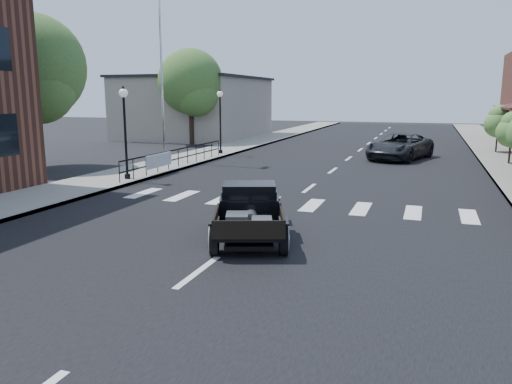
% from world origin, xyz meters
% --- Properties ---
extents(ground, '(120.00, 120.00, 0.00)m').
position_xyz_m(ground, '(0.00, 0.00, 0.00)').
color(ground, black).
rests_on(ground, ground).
extents(road, '(14.00, 80.00, 0.02)m').
position_xyz_m(road, '(0.00, 15.00, 0.01)').
color(road, black).
rests_on(road, ground).
extents(road_markings, '(12.00, 60.00, 0.06)m').
position_xyz_m(road_markings, '(0.00, 10.00, 0.00)').
color(road_markings, silver).
rests_on(road_markings, ground).
extents(sidewalk_left, '(3.00, 80.00, 0.15)m').
position_xyz_m(sidewalk_left, '(-8.50, 15.00, 0.07)').
color(sidewalk_left, '#99968B').
rests_on(sidewalk_left, ground).
extents(low_building_left, '(10.00, 12.00, 5.00)m').
position_xyz_m(low_building_left, '(-15.00, 28.00, 2.50)').
color(low_building_left, '#A6998B').
rests_on(low_building_left, ground).
extents(railing, '(0.08, 10.00, 1.00)m').
position_xyz_m(railing, '(-7.30, 10.00, 0.65)').
color(railing, black).
rests_on(railing, sidewalk_left).
extents(banner, '(0.04, 2.20, 0.60)m').
position_xyz_m(banner, '(-7.22, 8.00, 0.45)').
color(banner, silver).
rests_on(banner, sidewalk_left).
extents(lamp_post_b, '(0.36, 0.36, 3.85)m').
position_xyz_m(lamp_post_b, '(-7.60, 6.00, 2.07)').
color(lamp_post_b, black).
rests_on(lamp_post_b, sidewalk_left).
extents(lamp_post_c, '(0.36, 0.36, 3.85)m').
position_xyz_m(lamp_post_c, '(-7.60, 16.00, 2.07)').
color(lamp_post_c, black).
rests_on(lamp_post_c, sidewalk_left).
extents(flagpole, '(0.12, 0.12, 11.09)m').
position_xyz_m(flagpole, '(-9.20, 12.00, 5.70)').
color(flagpole, silver).
rests_on(flagpole, sidewalk_left).
extents(big_tree_near, '(5.12, 5.12, 7.52)m').
position_xyz_m(big_tree_near, '(-14.00, 8.00, 3.76)').
color(big_tree_near, '#3F652B').
rests_on(big_tree_near, ground).
extents(big_tree_far, '(4.77, 4.77, 7.01)m').
position_xyz_m(big_tree_far, '(-12.50, 22.00, 3.51)').
color(big_tree_far, '#3F652B').
rests_on(big_tree_far, ground).
extents(small_tree_d, '(1.53, 1.53, 2.55)m').
position_xyz_m(small_tree_d, '(8.30, 16.68, 1.43)').
color(small_tree_d, '#487234').
rests_on(small_tree_d, sidewalk_right).
extents(small_tree_e, '(1.67, 1.67, 2.78)m').
position_xyz_m(small_tree_e, '(8.30, 22.32, 1.54)').
color(small_tree_e, '#487234').
rests_on(small_tree_e, sidewalk_right).
extents(hotrod_pickup, '(3.17, 4.51, 1.42)m').
position_xyz_m(hotrod_pickup, '(0.12, -0.24, 0.71)').
color(hotrod_pickup, black).
rests_on(hotrod_pickup, ground).
extents(second_car, '(3.94, 5.78, 1.47)m').
position_xyz_m(second_car, '(2.78, 17.70, 0.73)').
color(second_car, black).
rests_on(second_car, ground).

